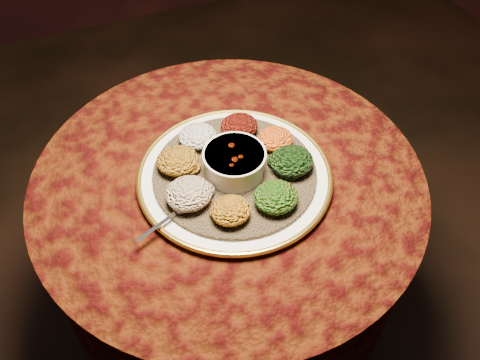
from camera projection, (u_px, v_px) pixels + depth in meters
name	position (u px, v px, depth m)	size (l,w,h in m)	color
table	(229.00, 222.00, 1.43)	(0.96, 0.96, 0.73)	black
platter	(235.00, 176.00, 1.28)	(0.48, 0.48, 0.02)	white
injera	(235.00, 173.00, 1.27)	(0.39, 0.39, 0.01)	brown
stew_bowl	(234.00, 161.00, 1.24)	(0.15, 0.15, 0.06)	silver
spoon	(178.00, 211.00, 1.18)	(0.14, 0.07, 0.01)	silver
portion_ayib	(197.00, 136.00, 1.32)	(0.09, 0.09, 0.05)	silver
portion_kitfo	(239.00, 126.00, 1.34)	(0.10, 0.09, 0.05)	black
portion_tikil	(275.00, 139.00, 1.31)	(0.09, 0.08, 0.04)	#B3820E
portion_gomen	(292.00, 161.00, 1.26)	(0.10, 0.10, 0.05)	black
portion_mixveg	(276.00, 197.00, 1.19)	(0.10, 0.10, 0.05)	#A02F0A
portion_kik	(231.00, 211.00, 1.16)	(0.09, 0.08, 0.04)	#A9680E
portion_timatim	(189.00, 193.00, 1.19)	(0.11, 0.10, 0.05)	maroon
portion_shiro	(178.00, 161.00, 1.26)	(0.10, 0.09, 0.05)	#935F11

